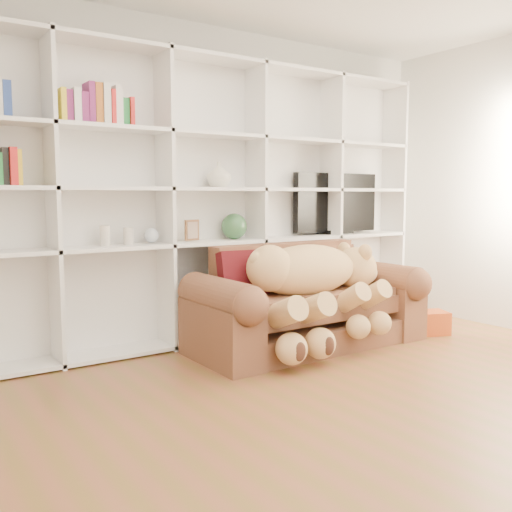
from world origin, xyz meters
TOP-DOWN VIEW (x-y plane):
  - floor at (0.00, 0.00)m, footprint 5.00×5.00m
  - wall_back at (0.00, 2.50)m, footprint 5.00×0.02m
  - bookshelf at (-0.24, 2.36)m, footprint 4.43×0.35m
  - sofa at (0.55, 1.72)m, footprint 1.99×0.86m
  - teddy_bear at (0.49, 1.55)m, footprint 1.40×0.79m
  - throw_pillow at (0.01, 1.86)m, footprint 0.41×0.26m
  - gift_box at (1.75, 1.38)m, footprint 0.33×0.32m
  - tv at (1.44, 2.35)m, footprint 1.01×0.18m
  - picture_frame at (-0.20, 2.30)m, footprint 0.14×0.05m
  - green_vase at (0.22, 2.30)m, footprint 0.23×0.23m
  - figurine_tall at (-0.94, 2.30)m, footprint 0.09×0.09m
  - figurine_short at (-0.75, 2.30)m, footprint 0.08×0.08m
  - snow_globe at (-0.56, 2.30)m, footprint 0.12×0.12m
  - shelf_vase at (0.07, 2.30)m, footprint 0.22×0.22m

SIDE VIEW (x-z plane):
  - floor at x=0.00m, z-range 0.00..0.00m
  - gift_box at x=1.75m, z-range 0.00..0.21m
  - sofa at x=0.55m, z-range -0.10..0.73m
  - teddy_bear at x=0.49m, z-range 0.17..0.98m
  - throw_pillow at x=0.01m, z-range 0.42..0.82m
  - snow_globe at x=-0.56m, z-range 0.87..0.99m
  - figurine_short at x=-0.75m, z-range 0.86..1.00m
  - figurine_tall at x=-0.94m, z-range 0.86..1.02m
  - picture_frame at x=-0.20m, z-range 0.87..1.05m
  - green_vase at x=0.22m, z-range 0.86..1.09m
  - tv at x=1.44m, z-range 0.86..1.46m
  - bookshelf at x=-0.24m, z-range 0.11..2.51m
  - wall_back at x=0.00m, z-range 0.00..2.70m
  - shelf_vase at x=0.07m, z-range 1.31..1.53m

